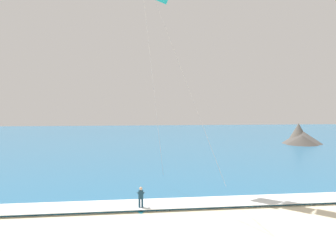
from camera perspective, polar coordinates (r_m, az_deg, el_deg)
name	(u,v)px	position (r m, az deg, el deg)	size (l,w,h in m)	color
sea	(134,137)	(82.96, -5.86, -1.98)	(200.00, 120.00, 0.20)	teal
surf_foam	(158,204)	(24.72, -1.70, -13.26)	(200.00, 2.71, 0.04)	white
surfboard	(141,210)	(23.90, -4.70, -14.33)	(0.50, 1.42, 0.09)	#239EC6
kitesurfer	(141,197)	(23.66, -4.71, -12.20)	(0.55, 0.53, 1.69)	#143347
headland_right	(301,137)	(71.38, 22.02, -1.82)	(8.73, 9.75, 4.32)	#56514C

